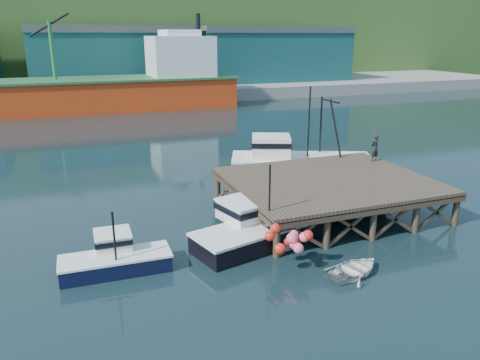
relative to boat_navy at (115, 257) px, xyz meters
name	(u,v)px	position (x,y,z in m)	size (l,w,h in m)	color
ground	(246,223)	(7.86, 3.19, -0.64)	(300.00, 300.00, 0.00)	black
wharf	(330,182)	(13.36, 3.00, 1.30)	(12.00, 10.00, 2.62)	brown
far_quay	(113,87)	(7.86, 73.19, 0.36)	(160.00, 40.00, 2.00)	gray
warehouse_mid	(114,59)	(7.86, 68.19, 5.86)	(28.00, 16.00, 9.00)	#18504E
warehouse_right	(267,57)	(37.86, 68.19, 5.86)	(30.00, 16.00, 9.00)	#18504E
cargo_ship	(68,89)	(-0.60, 51.19, 2.67)	(55.50, 10.00, 13.75)	red
hillside	(96,33)	(7.86, 103.19, 10.36)	(220.00, 50.00, 22.00)	#2D511E
boat_navy	(115,257)	(0.00, 0.00, 0.00)	(5.14, 2.77, 3.19)	black
boat_black	(256,228)	(7.41, 0.47, 0.19)	(7.80, 6.47, 4.55)	black
trawler	(299,162)	(14.75, 9.72, 0.82)	(11.21, 7.53, 7.08)	#C7BE81
dinghy	(355,269)	(10.28, -4.44, -0.34)	(2.07, 2.89, 0.60)	silver
dockworker	(375,148)	(18.61, 5.84, 2.44)	(0.70, 0.46, 1.91)	black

